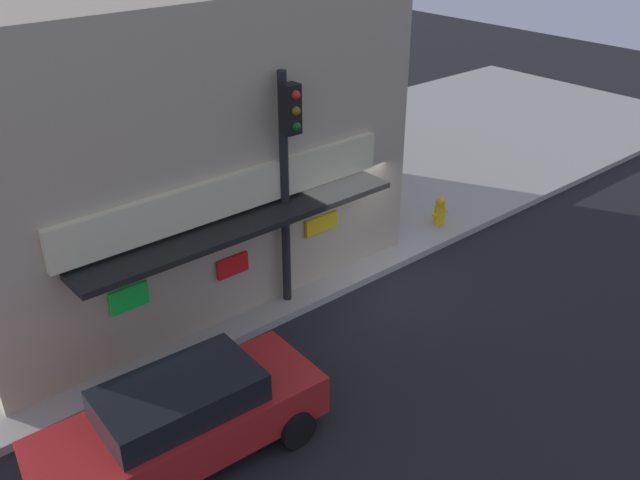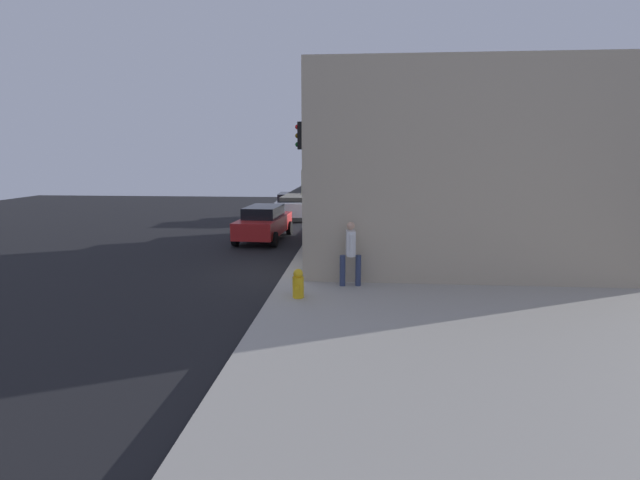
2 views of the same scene
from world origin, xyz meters
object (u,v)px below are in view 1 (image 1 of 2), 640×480
(fire_hydrant, at_px, (440,211))
(potted_plant_by_doorway, at_px, (341,226))
(traffic_light, at_px, (287,162))
(parked_car_red, at_px, (182,420))
(trash_can, at_px, (174,292))
(pedestrian, at_px, (371,186))

(fire_hydrant, distance_m, potted_plant_by_doorway, 2.86)
(traffic_light, xyz_separation_m, parked_car_red, (-4.01, -2.36, -2.55))
(fire_hydrant, relative_size, trash_can, 0.83)
(fire_hydrant, distance_m, parked_car_red, 9.68)
(traffic_light, bearing_deg, trash_can, 148.40)
(pedestrian, bearing_deg, fire_hydrant, -46.19)
(traffic_light, xyz_separation_m, fire_hydrant, (5.27, 0.37, -2.82))
(parked_car_red, bearing_deg, traffic_light, 30.45)
(fire_hydrant, relative_size, parked_car_red, 0.16)
(pedestrian, xyz_separation_m, potted_plant_by_doorway, (-1.47, -0.47, -0.49))
(pedestrian, distance_m, potted_plant_by_doorway, 1.62)
(fire_hydrant, bearing_deg, parked_car_red, -163.62)
(fire_hydrant, relative_size, potted_plant_by_doorway, 0.85)
(fire_hydrant, height_order, potted_plant_by_doorway, potted_plant_by_doorway)
(fire_hydrant, bearing_deg, pedestrian, 133.81)
(pedestrian, relative_size, potted_plant_by_doorway, 2.04)
(traffic_light, xyz_separation_m, potted_plant_by_doorway, (2.54, 1.22, -2.67))
(parked_car_red, bearing_deg, trash_can, 62.00)
(fire_hydrant, xyz_separation_m, pedestrian, (-1.26, 1.31, 0.64))
(trash_can, distance_m, parked_car_red, 4.12)
(potted_plant_by_doorway, relative_size, parked_car_red, 0.19)
(parked_car_red, bearing_deg, fire_hydrant, 16.38)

